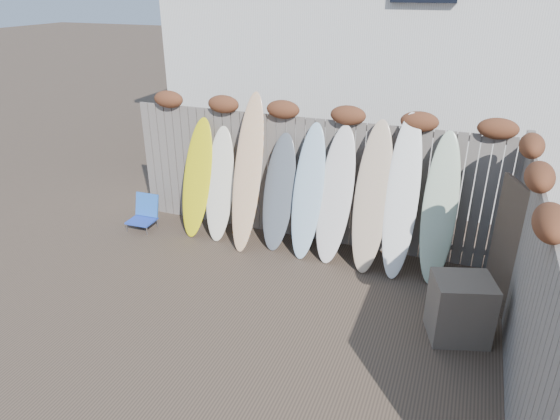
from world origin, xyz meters
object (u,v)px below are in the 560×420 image
(beach_chair, at_px, (144,213))
(surfboard_0, at_px, (197,178))
(wooden_crate, at_px, (460,308))
(lattice_panel, at_px, (515,257))

(beach_chair, relative_size, surfboard_0, 0.29)
(beach_chair, distance_m, wooden_crate, 5.28)
(wooden_crate, relative_size, surfboard_0, 0.39)
(beach_chair, xyz_separation_m, lattice_panel, (5.68, -0.53, 0.60))
(lattice_panel, height_order, surfboard_0, surfboard_0)
(lattice_panel, bearing_deg, surfboard_0, 148.13)
(wooden_crate, xyz_separation_m, surfboard_0, (-4.21, 1.35, 0.56))
(wooden_crate, distance_m, lattice_panel, 0.92)
(beach_chair, height_order, lattice_panel, lattice_panel)
(lattice_panel, bearing_deg, beach_chair, 151.95)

